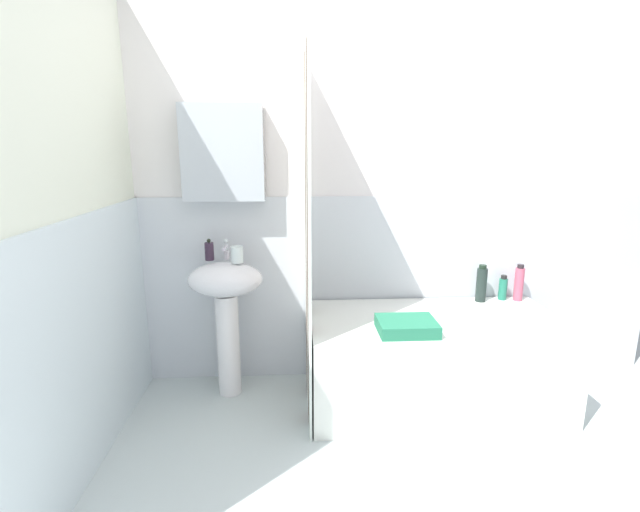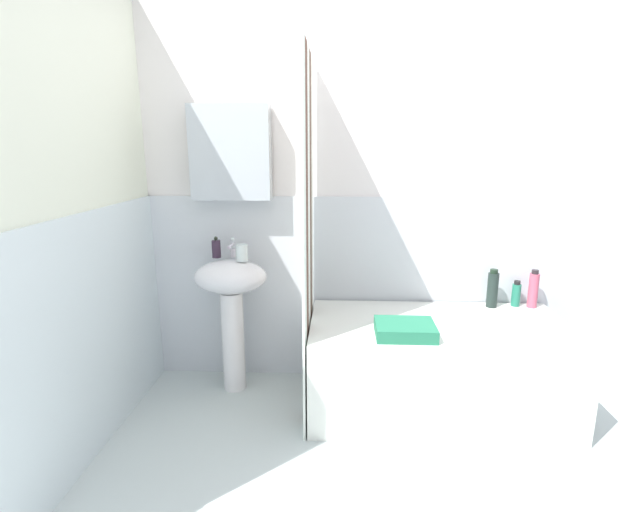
% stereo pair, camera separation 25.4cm
% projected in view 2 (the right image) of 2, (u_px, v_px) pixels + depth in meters
% --- Properties ---
extents(wall_back_tiled, '(3.60, 0.18, 2.40)m').
position_uv_depth(wall_back_tiled, '(384.00, 206.00, 2.89)').
color(wall_back_tiled, white).
rests_on(wall_back_tiled, ground_plane).
extents(wall_left_tiled, '(0.07, 1.81, 2.40)m').
position_uv_depth(wall_left_tiled, '(63.00, 235.00, 2.07)').
color(wall_left_tiled, silver).
rests_on(wall_left_tiled, ground_plane).
extents(sink, '(0.44, 0.34, 0.84)m').
position_uv_depth(sink, '(231.00, 296.00, 2.82)').
color(sink, white).
rests_on(sink, ground_plane).
extents(faucet, '(0.03, 0.12, 0.12)m').
position_uv_depth(faucet, '(232.00, 248.00, 2.84)').
color(faucet, silver).
rests_on(faucet, sink).
extents(soap_dispenser, '(0.05, 0.05, 0.13)m').
position_uv_depth(soap_dispenser, '(216.00, 249.00, 2.84)').
color(soap_dispenser, '#302032').
rests_on(soap_dispenser, sink).
extents(toothbrush_cup, '(0.07, 0.07, 0.10)m').
position_uv_depth(toothbrush_cup, '(242.00, 253.00, 2.76)').
color(toothbrush_cup, silver).
rests_on(toothbrush_cup, sink).
extents(bathtub, '(1.45, 0.72, 0.53)m').
position_uv_depth(bathtub, '(436.00, 365.00, 2.68)').
color(bathtub, white).
rests_on(bathtub, ground_plane).
extents(shower_curtain, '(0.01, 0.72, 2.00)m').
position_uv_depth(shower_curtain, '(308.00, 240.00, 2.55)').
color(shower_curtain, white).
rests_on(shower_curtain, ground_plane).
extents(lotion_bottle, '(0.06, 0.06, 0.24)m').
position_uv_depth(lotion_bottle, '(533.00, 290.00, 2.85)').
color(lotion_bottle, '#C3516A').
rests_on(lotion_bottle, bathtub).
extents(body_wash_bottle, '(0.05, 0.05, 0.16)m').
position_uv_depth(body_wash_bottle, '(516.00, 294.00, 2.88)').
color(body_wash_bottle, '#22755B').
rests_on(body_wash_bottle, bathtub).
extents(shampoo_bottle, '(0.07, 0.07, 0.24)m').
position_uv_depth(shampoo_bottle, '(493.00, 289.00, 2.85)').
color(shampoo_bottle, '#202E2A').
rests_on(shampoo_bottle, bathtub).
extents(towel_folded, '(0.31, 0.24, 0.07)m').
position_uv_depth(towel_folded, '(405.00, 329.00, 2.43)').
color(towel_folded, '#287756').
rests_on(towel_folded, bathtub).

